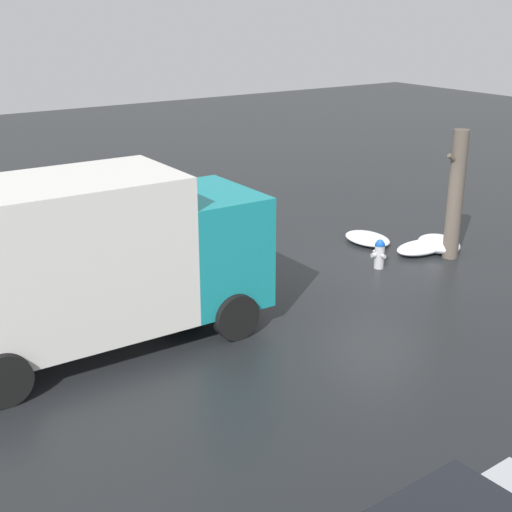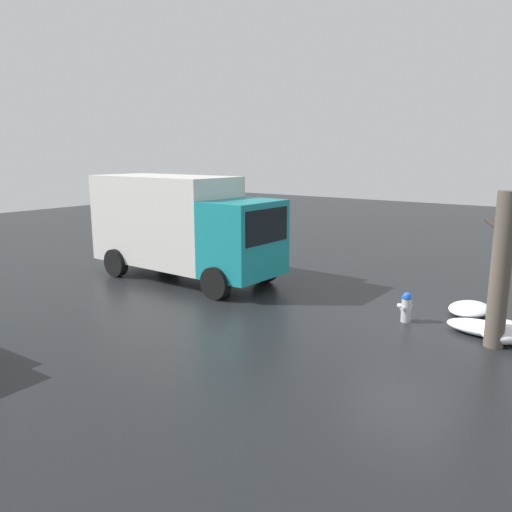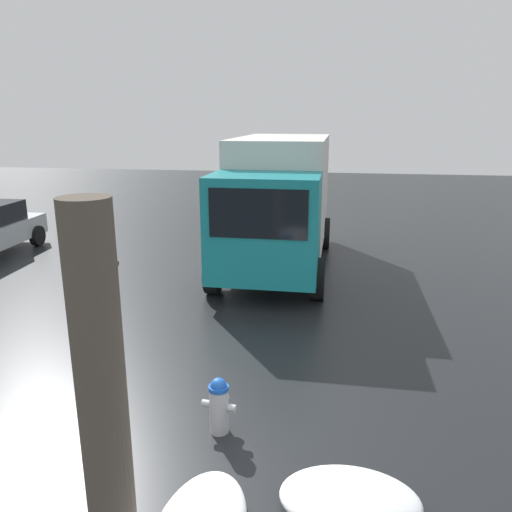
% 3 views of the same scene
% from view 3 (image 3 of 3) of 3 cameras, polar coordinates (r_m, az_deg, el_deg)
% --- Properties ---
extents(ground_plane, '(60.00, 60.00, 0.00)m').
position_cam_3_polar(ground_plane, '(6.52, -4.19, -19.33)').
color(ground_plane, black).
extents(fire_hydrant, '(0.35, 0.44, 0.72)m').
position_cam_3_polar(fire_hydrant, '(6.31, -4.24, -16.55)').
color(fire_hydrant, '#B7B7BC').
rests_on(fire_hydrant, ground_plane).
extents(tree_trunk, '(0.59, 0.39, 3.20)m').
position_cam_3_polar(tree_trunk, '(4.19, -17.13, -15.56)').
color(tree_trunk, brown).
rests_on(tree_trunk, ground_plane).
extents(delivery_truck, '(6.45, 2.57, 3.23)m').
position_cam_3_polar(delivery_truck, '(12.71, 2.66, 6.61)').
color(delivery_truck, teal).
rests_on(delivery_truck, ground_plane).
extents(pedestrian, '(0.39, 0.39, 1.79)m').
position_cam_3_polar(pedestrian, '(11.15, 1.96, 1.32)').
color(pedestrian, '#23232D').
rests_on(pedestrian, ground_plane).
extents(snow_pile_by_hydrant, '(0.95, 1.38, 0.25)m').
position_cam_3_polar(snow_pile_by_hydrant, '(5.49, 10.67, -25.66)').
color(snow_pile_by_hydrant, white).
rests_on(snow_pile_by_hydrant, ground_plane).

